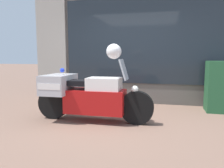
# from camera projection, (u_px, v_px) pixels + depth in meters

# --- Properties ---
(ground_plane) EXTENTS (60.00, 60.00, 0.00)m
(ground_plane) POSITION_uv_depth(u_px,v_px,m) (116.00, 121.00, 4.30)
(ground_plane) COLOR #7A5B4C
(shop_building) EXTENTS (5.60, 0.55, 3.26)m
(shop_building) POSITION_uv_depth(u_px,v_px,m) (118.00, 43.00, 6.12)
(shop_building) COLOR #56514C
(shop_building) RESTS_ON ground
(window_display) EXTENTS (4.23, 0.30, 2.07)m
(window_display) POSITION_uv_depth(u_px,v_px,m) (145.00, 85.00, 6.11)
(window_display) COLOR slate
(window_display) RESTS_ON ground
(paramedic_motorcycle) EXTENTS (2.34, 0.81, 1.22)m
(paramedic_motorcycle) POSITION_uv_depth(u_px,v_px,m) (85.00, 94.00, 4.29)
(paramedic_motorcycle) COLOR black
(paramedic_motorcycle) RESTS_ON ground
(white_helmet) EXTENTS (0.28, 0.28, 0.28)m
(white_helmet) POSITION_uv_depth(u_px,v_px,m) (114.00, 51.00, 4.05)
(white_helmet) COLOR white
(white_helmet) RESTS_ON paramedic_motorcycle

